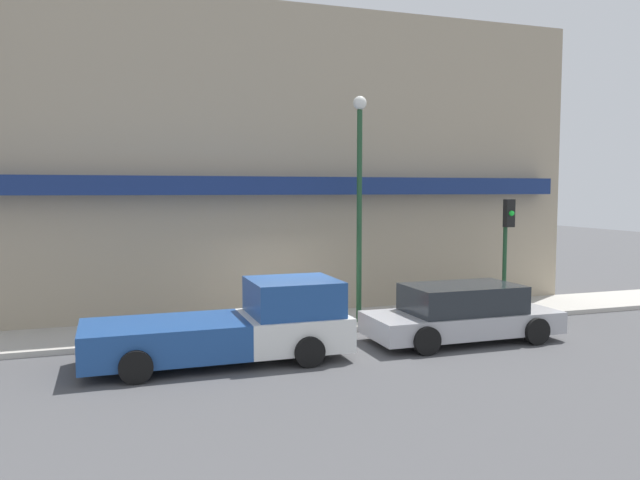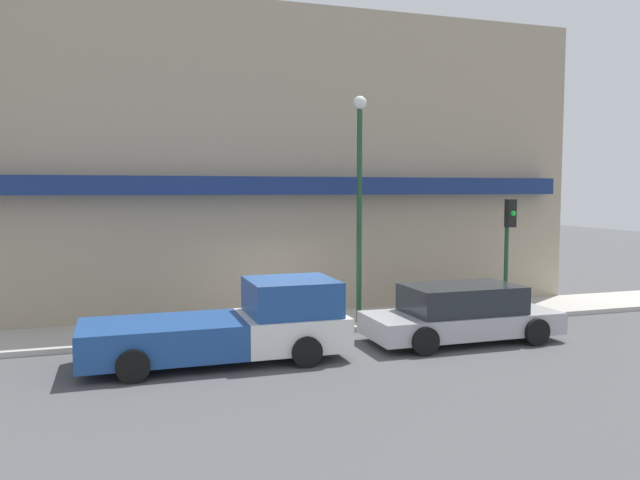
{
  "view_description": "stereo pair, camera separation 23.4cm",
  "coord_description": "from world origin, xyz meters",
  "px_view_note": "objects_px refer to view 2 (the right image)",
  "views": [
    {
      "loc": [
        -4.31,
        -14.73,
        3.67
      ],
      "look_at": [
        1.01,
        0.98,
        2.34
      ],
      "focal_mm": 35.0,
      "sensor_mm": 36.0,
      "label": 1
    },
    {
      "loc": [
        -4.09,
        -14.8,
        3.67
      ],
      "look_at": [
        1.01,
        0.98,
        2.34
      ],
      "focal_mm": 35.0,
      "sensor_mm": 36.0,
      "label": 2
    }
  ],
  "objects_px": {
    "fire_hydrant": "(318,313)",
    "parked_car": "(461,314)",
    "street_lamp": "(359,184)",
    "traffic_light": "(508,234)",
    "pickup_truck": "(234,326)"
  },
  "relations": [
    {
      "from": "fire_hydrant",
      "to": "parked_car",
      "type": "bearing_deg",
      "value": -35.89
    },
    {
      "from": "pickup_truck",
      "to": "traffic_light",
      "type": "distance_m",
      "value": 8.84
    },
    {
      "from": "fire_hydrant",
      "to": "street_lamp",
      "type": "xyz_separation_m",
      "value": [
        1.17,
        0.09,
        3.36
      ]
    },
    {
      "from": "fire_hydrant",
      "to": "traffic_light",
      "type": "height_order",
      "value": "traffic_light"
    },
    {
      "from": "pickup_truck",
      "to": "fire_hydrant",
      "type": "distance_m",
      "value": 3.37
    },
    {
      "from": "pickup_truck",
      "to": "fire_hydrant",
      "type": "bearing_deg",
      "value": 41.82
    },
    {
      "from": "pickup_truck",
      "to": "street_lamp",
      "type": "relative_size",
      "value": 0.93
    },
    {
      "from": "street_lamp",
      "to": "traffic_light",
      "type": "bearing_deg",
      "value": 0.02
    },
    {
      "from": "pickup_truck",
      "to": "fire_hydrant",
      "type": "xyz_separation_m",
      "value": [
        2.59,
        2.14,
        -0.27
      ]
    },
    {
      "from": "pickup_truck",
      "to": "parked_car",
      "type": "relative_size",
      "value": 1.18
    },
    {
      "from": "fire_hydrant",
      "to": "street_lamp",
      "type": "relative_size",
      "value": 0.11
    },
    {
      "from": "street_lamp",
      "to": "traffic_light",
      "type": "height_order",
      "value": "street_lamp"
    },
    {
      "from": "pickup_truck",
      "to": "street_lamp",
      "type": "bearing_deg",
      "value": 32.92
    },
    {
      "from": "parked_car",
      "to": "fire_hydrant",
      "type": "bearing_deg",
      "value": 143.41
    },
    {
      "from": "parked_car",
      "to": "pickup_truck",
      "type": "bearing_deg",
      "value": 179.3
    }
  ]
}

